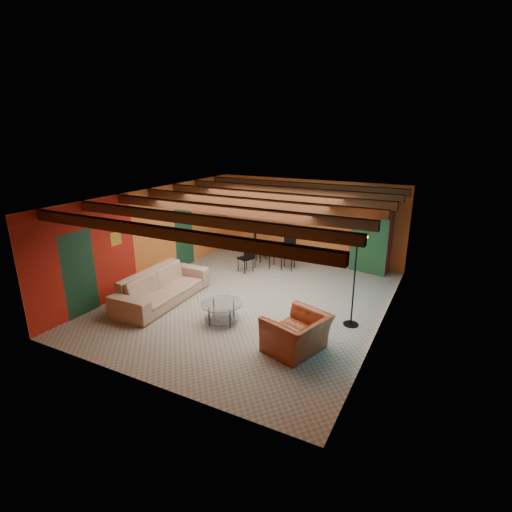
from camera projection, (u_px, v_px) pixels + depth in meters
The scene contains 11 objects.
room at pixel (254, 210), 9.70m from camera, with size 6.52×8.01×2.71m.
sofa at pixel (162, 287), 10.12m from camera, with size 2.80×1.10×0.82m, color #957460.
armchair at pixel (297, 333), 7.85m from camera, with size 1.18×1.03×0.77m, color maroon.
coffee_table at pixel (222, 313), 9.06m from camera, with size 0.95×0.95×0.49m, color silver, non-canonical shape.
dining_table at pixel (265, 251), 12.69m from camera, with size 1.96×1.96×1.02m, color silver, non-canonical shape.
armoire at pixel (371, 240), 12.18m from camera, with size 1.13×0.56×1.98m, color maroon.
floor_lamp at pixel (354, 282), 8.68m from camera, with size 0.43×0.43×2.11m, color black, non-canonical shape.
ceiling_fan at pixel (252, 211), 9.60m from camera, with size 1.50×1.50×0.44m, color #472614, non-canonical shape.
painting at pixel (283, 209), 13.56m from camera, with size 1.05×0.03×0.65m, color black.
potted_plant at pixel (375, 200), 11.80m from camera, with size 0.44×0.38×0.49m, color #26661E.
vase at pixel (265, 234), 12.51m from camera, with size 0.17×0.17×0.17m, color orange.
Camera 1 is at (4.45, -8.37, 4.27)m, focal length 27.59 mm.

